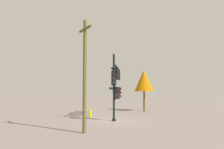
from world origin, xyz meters
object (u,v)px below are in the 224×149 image
at_px(utility_pole, 85,73).
at_px(signal_pole_assembly, 116,78).
at_px(fire_hydrant, 90,113).
at_px(tree_near, 144,81).

bearing_deg(utility_pole, signal_pole_assembly, -13.45).
relative_size(utility_pole, fire_hydrant, 9.14).
height_order(fire_hydrant, tree_near, tree_near).
xyz_separation_m(utility_pole, fire_hydrant, (7.73, 0.89, -3.55)).
height_order(utility_pole, tree_near, utility_pole).
distance_m(utility_pole, tree_near, 15.18).
bearing_deg(utility_pole, tree_near, -19.92).
relative_size(signal_pole_assembly, fire_hydrant, 7.62).
height_order(signal_pole_assembly, fire_hydrant, signal_pole_assembly).
xyz_separation_m(signal_pole_assembly, fire_hydrant, (0.37, 2.65, -3.65)).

